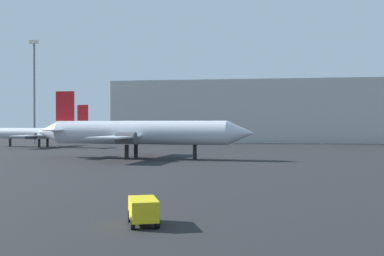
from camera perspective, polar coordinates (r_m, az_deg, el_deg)
airplane_on_taxiway at (r=66.87m, az=-6.46°, el=-0.55°), size 32.08×20.52×9.57m
airplane_distant at (r=102.52m, az=-17.70°, el=-0.62°), size 26.68×17.04×8.55m
baggage_cart at (r=23.84m, az=-5.84°, el=-9.69°), size 2.09×2.71×1.30m
light_mast_left at (r=119.96m, az=-18.34°, el=4.74°), size 2.40×0.50×24.66m
terminal_building at (r=126.65m, az=9.82°, el=1.91°), size 82.59×20.45×15.66m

